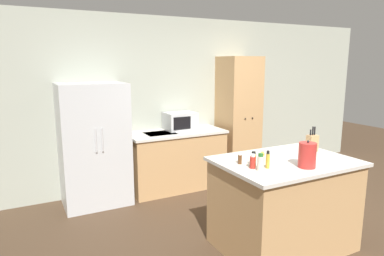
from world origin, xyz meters
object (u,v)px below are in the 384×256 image
spice_bottle_tall_dark (253,159)px  spice_bottle_short_red (260,162)px  refrigerator (94,145)px  spice_bottle_pale_salt (262,157)px  knife_block (312,143)px  spice_bottle_green_herb (268,160)px  pantry_cabinet (238,118)px  microwave (180,121)px  spice_bottle_orange_cap (253,162)px  spice_bottle_amber_oil (240,159)px  kettle (307,155)px

spice_bottle_tall_dark → spice_bottle_short_red: (-0.04, -0.15, 0.01)m
refrigerator → spice_bottle_pale_salt: 2.35m
knife_block → spice_bottle_green_herb: knife_block is taller
knife_block → spice_bottle_tall_dark: bearing=-172.1°
refrigerator → pantry_cabinet: size_ratio=0.82×
microwave → spice_bottle_orange_cap: size_ratio=3.45×
spice_bottle_tall_dark → spice_bottle_amber_oil: spice_bottle_tall_dark is taller
pantry_cabinet → spice_bottle_green_herb: size_ratio=11.99×
spice_bottle_short_red → kettle: size_ratio=0.62×
knife_block → refrigerator: bearing=135.8°
microwave → spice_bottle_green_herb: size_ratio=2.78×
knife_block → spice_bottle_orange_cap: 0.98m
refrigerator → spice_bottle_tall_dark: 2.33m
knife_block → spice_bottle_green_herb: (-0.84, -0.26, -0.02)m
knife_block → spice_bottle_amber_oil: 0.99m
knife_block → spice_bottle_orange_cap: (-0.96, -0.19, -0.03)m
spice_bottle_pale_salt → kettle: (0.24, -0.35, 0.07)m
refrigerator → microwave: refrigerator is taller
refrigerator → spice_bottle_short_red: 2.45m
refrigerator → spice_bottle_tall_dark: refrigerator is taller
spice_bottle_amber_oil → spice_bottle_green_herb: spice_bottle_green_herb is taller
spice_bottle_amber_oil → spice_bottle_pale_salt: (0.25, -0.03, -0.00)m
spice_bottle_pale_salt → spice_bottle_orange_cap: size_ratio=0.72×
spice_bottle_green_herb → kettle: (0.34, -0.15, 0.04)m
refrigerator → spice_bottle_amber_oil: 2.20m
spice_bottle_green_herb → kettle: 0.38m
kettle → pantry_cabinet: bearing=69.6°
spice_bottle_tall_dark → kettle: kettle is taller
spice_bottle_orange_cap → microwave: bearing=81.8°
pantry_cabinet → spice_bottle_short_red: bearing=-120.6°
refrigerator → spice_bottle_short_red: (1.04, -2.21, 0.19)m
spice_bottle_green_herb → spice_bottle_tall_dark: bearing=116.1°
spice_bottle_pale_salt → knife_block: bearing=4.0°
microwave → spice_bottle_orange_cap: (-0.32, -2.24, -0.02)m
spice_bottle_amber_oil → spice_bottle_orange_cap: (0.02, -0.17, 0.01)m
spice_bottle_short_red → kettle: 0.47m
pantry_cabinet → kettle: 2.53m
spice_bottle_tall_dark → spice_bottle_pale_salt: spice_bottle_tall_dark is taller
spice_bottle_amber_oil → spice_bottle_pale_salt: 0.25m
microwave → spice_bottle_pale_salt: size_ratio=4.80×
refrigerator → spice_bottle_pale_salt: bearing=-57.7°
spice_bottle_pale_salt → spice_bottle_amber_oil: bearing=173.2°
spice_bottle_short_red → spice_bottle_orange_cap: (-0.02, 0.09, -0.01)m
pantry_cabinet → spice_bottle_short_red: (-1.33, -2.24, 0.01)m
knife_block → kettle: 0.64m
pantry_cabinet → microwave: 1.03m
spice_bottle_orange_cap → spice_bottle_amber_oil: bearing=98.1°
spice_bottle_green_herb → spice_bottle_short_red: bearing=-167.8°
kettle → spice_bottle_pale_salt: bearing=124.2°
microwave → knife_block: size_ratio=1.67×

